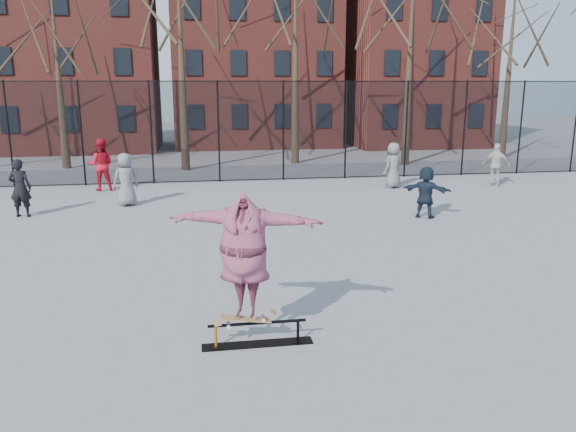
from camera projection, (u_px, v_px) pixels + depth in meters
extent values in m
plane|color=slate|center=(327.00, 298.00, 10.41)|extent=(100.00, 100.00, 0.00)
cube|color=black|center=(258.00, 344.00, 8.57)|extent=(1.69, 0.26, 0.01)
cylinder|color=#C8680B|center=(216.00, 337.00, 8.43)|extent=(0.04, 0.04, 0.35)
cylinder|color=black|center=(298.00, 331.00, 8.63)|extent=(0.04, 0.04, 0.35)
cylinder|color=black|center=(257.00, 323.00, 8.49)|extent=(1.49, 0.05, 0.05)
imported|color=#6E3B95|center=(245.00, 257.00, 8.21)|extent=(2.38, 1.26, 1.87)
imported|color=slate|center=(126.00, 180.00, 18.04)|extent=(0.99, 0.85, 1.72)
imported|color=black|center=(20.00, 188.00, 16.56)|extent=(0.68, 0.49, 1.74)
imported|color=#B51020|center=(101.00, 165.00, 20.66)|extent=(0.93, 0.73, 1.92)
imported|color=#B8B4AA|center=(496.00, 165.00, 21.51)|extent=(1.03, 0.89, 1.66)
imported|color=#192332|center=(426.00, 192.00, 16.45)|extent=(1.43, 1.19, 1.54)
imported|color=slate|center=(393.00, 165.00, 21.16)|extent=(1.00, 0.91, 1.72)
cylinder|color=black|center=(9.00, 135.00, 20.98)|extent=(0.07, 0.07, 4.00)
cylinder|color=black|center=(82.00, 134.00, 21.39)|extent=(0.07, 0.07, 4.00)
cylinder|color=black|center=(151.00, 133.00, 21.79)|extent=(0.07, 0.07, 4.00)
cylinder|color=black|center=(219.00, 132.00, 22.20)|extent=(0.07, 0.07, 4.00)
cylinder|color=black|center=(283.00, 131.00, 22.61)|extent=(0.07, 0.07, 4.00)
cylinder|color=black|center=(346.00, 130.00, 23.02)|extent=(0.07, 0.07, 4.00)
cylinder|color=black|center=(406.00, 129.00, 23.43)|extent=(0.07, 0.07, 4.00)
cylinder|color=black|center=(464.00, 129.00, 23.84)|extent=(0.07, 0.07, 4.00)
cylinder|color=black|center=(521.00, 128.00, 24.25)|extent=(0.07, 0.07, 4.00)
cylinder|color=black|center=(575.00, 127.00, 24.66)|extent=(0.07, 0.07, 4.00)
cube|color=black|center=(254.00, 131.00, 22.42)|extent=(34.00, 0.01, 4.00)
cylinder|color=black|center=(253.00, 81.00, 21.97)|extent=(34.00, 0.04, 0.04)
cone|color=black|center=(58.00, 118.00, 25.62)|extent=(0.40, 0.40, 4.62)
cone|color=black|center=(179.00, 119.00, 25.24)|extent=(0.40, 0.40, 4.62)
cone|color=black|center=(295.00, 116.00, 27.35)|extent=(0.40, 0.40, 4.62)
cone|color=black|center=(412.00, 117.00, 26.97)|extent=(0.40, 0.40, 4.62)
cone|color=black|center=(503.00, 114.00, 29.09)|extent=(0.40, 0.40, 4.62)
cube|color=maroon|center=(75.00, 46.00, 32.56)|extent=(9.00, 7.00, 12.00)
cube|color=maroon|center=(255.00, 39.00, 34.10)|extent=(10.00, 7.00, 13.00)
cube|color=maroon|center=(411.00, 57.00, 35.91)|extent=(8.00, 7.00, 11.00)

